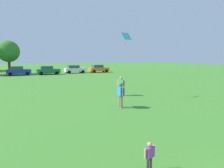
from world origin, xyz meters
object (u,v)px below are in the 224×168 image
parked_car_orange_3 (99,69)px  tree_far_right (8,51)px  child_kite_flyer (149,154)px  parked_car_green_1 (48,70)px  parked_car_white_2 (75,69)px  adult_bystander (121,93)px  parked_car_blue_0 (18,71)px  bystander_near_trees (121,84)px  kite (126,37)px

parked_car_orange_3 → tree_far_right: 18.50m
child_kite_flyer → parked_car_green_1: 37.01m
parked_car_green_1 → parked_car_white_2: same height
adult_bystander → parked_car_white_2: (5.46, 30.52, -0.18)m
parked_car_blue_0 → bystander_near_trees: bearing=-74.0°
parked_car_orange_3 → tree_far_right: (-17.71, 3.91, 3.65)m
adult_bystander → parked_car_blue_0: size_ratio=0.41×
adult_bystander → tree_far_right: 34.89m
adult_bystander → kite: bearing=-32.2°
parked_car_orange_3 → bystander_near_trees: bearing=-108.2°
kite → parked_car_blue_0: kite is taller
child_kite_flyer → parked_car_white_2: (8.51, 37.98, 0.29)m
bystander_near_trees → parked_car_orange_3: (8.62, 26.17, -0.17)m
child_kite_flyer → parked_car_orange_3: bearing=55.9°
bystander_near_trees → parked_car_green_1: bearing=-28.9°
adult_bystander → tree_far_right: bearing=14.5°
child_kite_flyer → bystander_near_trees: bystander_near_trees is taller
tree_far_right → parked_car_white_2: bearing=-15.8°
bystander_near_trees → parked_car_green_1: (-2.34, 25.51, -0.17)m
parked_car_white_2 → tree_far_right: (-12.38, 3.50, 3.65)m
parked_car_green_1 → parked_car_orange_3: size_ratio=1.00×
adult_bystander → tree_far_right: tree_far_right is taller
parked_car_green_1 → kite: bearing=-85.0°
child_kite_flyer → parked_car_green_1: bearing=71.7°
parked_car_orange_3 → tree_far_right: tree_far_right is taller
kite → parked_car_white_2: bearing=83.1°
adult_bystander → kite: 5.56m
child_kite_flyer → kite: kite is taller
adult_bystander → parked_car_orange_3: bearing=-16.7°
parked_car_blue_0 → parked_car_white_2: (10.93, -0.02, 0.00)m
adult_bystander → kite: kite is taller
parked_car_blue_0 → parked_car_white_2: size_ratio=1.00×
child_kite_flyer → adult_bystander: (3.05, 7.46, 0.48)m
adult_bystander → parked_car_green_1: (-0.17, 29.44, -0.18)m
child_kite_flyer → parked_car_blue_0: parked_car_blue_0 is taller
kite → parked_car_orange_3: size_ratio=0.24×
adult_bystander → parked_car_white_2: bearing=-7.1°
bystander_near_trees → kite: kite is taller
bystander_near_trees → parked_car_orange_3: bystander_near_trees is taller
parked_car_blue_0 → kite: bearing=-74.5°
kite → adult_bystander: bearing=-125.3°
parked_car_orange_3 → kite: bearing=-107.7°
adult_bystander → parked_car_orange_3: 31.98m
child_kite_flyer → parked_car_white_2: 38.92m
bystander_near_trees → kite: (-0.01, -0.88, 4.12)m
parked_car_green_1 → tree_far_right: bearing=145.9°
adult_bystander → parked_car_green_1: bearing=3.4°
parked_car_white_2 → tree_far_right: size_ratio=0.64×
parked_car_green_1 → parked_car_orange_3: bearing=3.4°
kite → parked_car_white_2: size_ratio=0.24×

